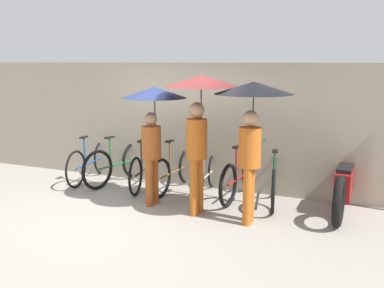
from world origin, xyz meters
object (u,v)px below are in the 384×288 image
at_px(parked_bicycle_5, 240,176).
at_px(motorcycle, 344,186).
at_px(parked_bicycle_1, 117,164).
at_px(parked_bicycle_4, 206,175).
at_px(parked_bicycle_2, 145,168).
at_px(pedestrian_leading, 153,111).
at_px(pedestrian_trailing, 253,109).
at_px(parked_bicycle_3, 175,170).
at_px(pedestrian_center, 200,102).
at_px(parked_bicycle_6, 274,182).
at_px(parked_bicycle_0, 90,162).

bearing_deg(parked_bicycle_5, motorcycle, -88.18).
height_order(parked_bicycle_1, parked_bicycle_4, parked_bicycle_4).
relative_size(parked_bicycle_1, parked_bicycle_4, 1.10).
relative_size(parked_bicycle_2, motorcycle, 0.81).
relative_size(pedestrian_leading, pedestrian_trailing, 0.94).
bearing_deg(parked_bicycle_3, parked_bicycle_1, 94.47).
xyz_separation_m(pedestrian_leading, pedestrian_center, (0.86, -0.12, 0.19)).
xyz_separation_m(parked_bicycle_1, pedestrian_trailing, (2.93, -0.98, 1.30)).
relative_size(parked_bicycle_6, pedestrian_leading, 0.86).
bearing_deg(parked_bicycle_5, parked_bicycle_3, 95.13).
distance_m(parked_bicycle_0, pedestrian_leading, 2.32).
relative_size(parked_bicycle_0, parked_bicycle_5, 0.98).
xyz_separation_m(parked_bicycle_0, parked_bicycle_1, (0.62, 0.03, 0.01)).
xyz_separation_m(parked_bicycle_4, pedestrian_center, (0.24, -0.92, 1.40)).
relative_size(parked_bicycle_1, parked_bicycle_5, 0.97).
height_order(parked_bicycle_1, parked_bicycle_3, parked_bicycle_3).
relative_size(parked_bicycle_5, motorcycle, 0.83).
height_order(parked_bicycle_3, parked_bicycle_5, parked_bicycle_3).
height_order(parked_bicycle_2, parked_bicycle_5, parked_bicycle_5).
height_order(parked_bicycle_3, parked_bicycle_6, parked_bicycle_3).
xyz_separation_m(parked_bicycle_1, pedestrian_leading, (1.23, -0.79, 1.17)).
xyz_separation_m(parked_bicycle_0, pedestrian_center, (2.71, -0.88, 1.37)).
relative_size(parked_bicycle_3, parked_bicycle_4, 1.08).
bearing_deg(parked_bicycle_0, motorcycle, -96.93).
bearing_deg(pedestrian_leading, parked_bicycle_4, 52.81).
distance_m(parked_bicycle_1, pedestrian_center, 2.66).
bearing_deg(pedestrian_leading, pedestrian_trailing, -5.71).
relative_size(parked_bicycle_6, pedestrian_trailing, 0.81).
relative_size(parked_bicycle_0, parked_bicycle_1, 1.01).
bearing_deg(parked_bicycle_3, parked_bicycle_2, 95.32).
bearing_deg(parked_bicycle_1, pedestrian_center, -101.48).
xyz_separation_m(parked_bicycle_5, parked_bicycle_6, (0.62, -0.09, -0.00)).
height_order(parked_bicycle_4, pedestrian_trailing, pedestrian_trailing).
xyz_separation_m(parked_bicycle_0, parked_bicycle_2, (1.23, 0.03, -0.01)).
bearing_deg(pedestrian_center, motorcycle, 29.31).
bearing_deg(pedestrian_trailing, parked_bicycle_5, 112.52).
height_order(parked_bicycle_1, pedestrian_leading, pedestrian_leading).
height_order(parked_bicycle_3, pedestrian_trailing, pedestrian_trailing).
height_order(parked_bicycle_5, pedestrian_center, pedestrian_center).
xyz_separation_m(parked_bicycle_2, parked_bicycle_4, (1.24, 0.01, -0.02)).
relative_size(parked_bicycle_2, pedestrian_trailing, 0.85).
xyz_separation_m(parked_bicycle_2, parked_bicycle_5, (1.86, 0.05, 0.01)).
bearing_deg(pedestrian_leading, parked_bicycle_2, 128.76).
height_order(parked_bicycle_0, pedestrian_trailing, pedestrian_trailing).
relative_size(pedestrian_leading, motorcycle, 0.89).
xyz_separation_m(parked_bicycle_0, pedestrian_trailing, (3.55, -0.95, 1.31)).
bearing_deg(parked_bicycle_2, parked_bicycle_1, 78.27).
height_order(pedestrian_leading, pedestrian_center, pedestrian_center).
xyz_separation_m(parked_bicycle_5, pedestrian_trailing, (0.46, -1.03, 1.31)).
bearing_deg(motorcycle, parked_bicycle_3, 91.50).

